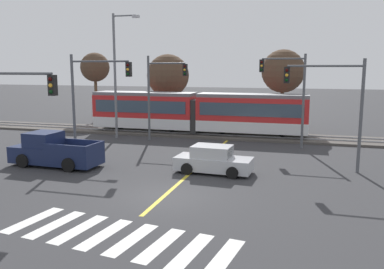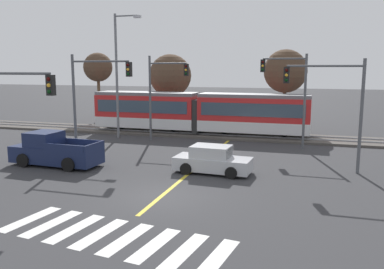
% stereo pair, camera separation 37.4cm
% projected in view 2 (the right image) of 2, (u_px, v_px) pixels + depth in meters
% --- Properties ---
extents(ground_plane, '(200.00, 200.00, 0.00)m').
position_uv_depth(ground_plane, '(161.00, 196.00, 18.30)').
color(ground_plane, '#333335').
extents(track_bed, '(120.00, 4.00, 0.18)m').
position_uv_depth(track_bed, '(233.00, 136.00, 34.14)').
color(track_bed, '#4C4742').
rests_on(track_bed, ground).
extents(rail_near, '(120.00, 0.08, 0.10)m').
position_uv_depth(rail_near, '(232.00, 135.00, 33.43)').
color(rail_near, '#939399').
rests_on(rail_near, track_bed).
extents(rail_far, '(120.00, 0.08, 0.10)m').
position_uv_depth(rail_far, '(235.00, 133.00, 34.79)').
color(rail_far, '#939399').
rests_on(rail_far, track_bed).
extents(light_rail_tram, '(18.50, 2.64, 3.43)m').
position_uv_depth(light_rail_tram, '(198.00, 111.00, 34.69)').
color(light_rail_tram, silver).
rests_on(light_rail_tram, track_bed).
extents(crosswalk_stripe_0, '(0.94, 2.85, 0.01)m').
position_uv_depth(crosswalk_stripe_0, '(30.00, 219.00, 15.58)').
color(crosswalk_stripe_0, silver).
rests_on(crosswalk_stripe_0, ground).
extents(crosswalk_stripe_1, '(0.94, 2.85, 0.01)m').
position_uv_depth(crosswalk_stripe_1, '(52.00, 223.00, 15.12)').
color(crosswalk_stripe_1, silver).
rests_on(crosswalk_stripe_1, ground).
extents(crosswalk_stripe_2, '(0.94, 2.85, 0.01)m').
position_uv_depth(crosswalk_stripe_2, '(75.00, 228.00, 14.67)').
color(crosswalk_stripe_2, silver).
rests_on(crosswalk_stripe_2, ground).
extents(crosswalk_stripe_3, '(0.94, 2.85, 0.01)m').
position_uv_depth(crosswalk_stripe_3, '(100.00, 233.00, 14.22)').
color(crosswalk_stripe_3, silver).
rests_on(crosswalk_stripe_3, ground).
extents(crosswalk_stripe_4, '(0.94, 2.85, 0.01)m').
position_uv_depth(crosswalk_stripe_4, '(126.00, 239.00, 13.76)').
color(crosswalk_stripe_4, silver).
rests_on(crosswalk_stripe_4, ground).
extents(crosswalk_stripe_5, '(0.94, 2.85, 0.01)m').
position_uv_depth(crosswalk_stripe_5, '(155.00, 245.00, 13.31)').
color(crosswalk_stripe_5, silver).
rests_on(crosswalk_stripe_5, ground).
extents(crosswalk_stripe_6, '(0.94, 2.85, 0.01)m').
position_uv_depth(crosswalk_stripe_6, '(185.00, 251.00, 12.85)').
color(crosswalk_stripe_6, silver).
rests_on(crosswalk_stripe_6, ground).
extents(crosswalk_stripe_7, '(0.94, 2.85, 0.01)m').
position_uv_depth(crosswalk_stripe_7, '(217.00, 258.00, 12.40)').
color(crosswalk_stripe_7, silver).
rests_on(crosswalk_stripe_7, ground).
extents(lane_centre_line, '(0.20, 17.36, 0.01)m').
position_uv_depth(lane_centre_line, '(198.00, 166.00, 24.07)').
color(lane_centre_line, gold).
rests_on(lane_centre_line, ground).
extents(sedan_crossing, '(4.29, 2.09, 1.52)m').
position_uv_depth(sedan_crossing, '(213.00, 160.00, 22.31)').
color(sedan_crossing, '#B7BABF').
rests_on(sedan_crossing, ground).
extents(pickup_truck, '(5.48, 2.41, 1.98)m').
position_uv_depth(pickup_truck, '(54.00, 151.00, 24.04)').
color(pickup_truck, '#192347').
rests_on(pickup_truck, ground).
extents(traffic_light_mid_right, '(4.25, 0.38, 6.23)m').
position_uv_depth(traffic_light_mid_right, '(334.00, 97.00, 22.04)').
color(traffic_light_mid_right, '#515459').
rests_on(traffic_light_mid_right, ground).
extents(traffic_light_far_left, '(3.25, 0.38, 6.65)m').
position_uv_depth(traffic_light_far_left, '(162.00, 87.00, 31.54)').
color(traffic_light_far_left, '#515459').
rests_on(traffic_light_far_left, ground).
extents(traffic_light_far_right, '(3.25, 0.38, 6.70)m').
position_uv_depth(traffic_light_far_right, '(291.00, 87.00, 28.76)').
color(traffic_light_far_right, '#515459').
rests_on(traffic_light_far_right, ground).
extents(traffic_light_near_left, '(3.75, 0.38, 5.78)m').
position_uv_depth(traffic_light_near_left, '(11.00, 109.00, 18.52)').
color(traffic_light_near_left, '#515459').
rests_on(traffic_light_near_left, ground).
extents(traffic_light_mid_left, '(4.25, 0.38, 6.58)m').
position_uv_depth(traffic_light_mid_left, '(92.00, 89.00, 26.08)').
color(traffic_light_mid_left, '#515459').
rests_on(traffic_light_mid_left, ground).
extents(street_lamp_west, '(2.32, 0.28, 9.95)m').
position_uv_depth(street_lamp_west, '(119.00, 69.00, 32.73)').
color(street_lamp_west, slate).
rests_on(street_lamp_west, ground).
extents(bare_tree_far_west, '(3.07, 3.07, 7.31)m').
position_uv_depth(bare_tree_far_west, '(98.00, 68.00, 43.26)').
color(bare_tree_far_west, brown).
rests_on(bare_tree_far_west, ground).
extents(bare_tree_west, '(4.10, 4.10, 7.03)m').
position_uv_depth(bare_tree_west, '(170.00, 76.00, 39.42)').
color(bare_tree_west, brown).
rests_on(bare_tree_west, ground).
extents(bare_tree_east, '(3.93, 3.93, 7.38)m').
position_uv_depth(bare_tree_east, '(285.00, 71.00, 36.84)').
color(bare_tree_east, brown).
rests_on(bare_tree_east, ground).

